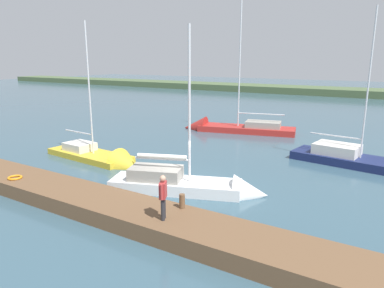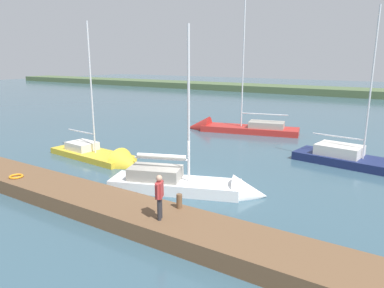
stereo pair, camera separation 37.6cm
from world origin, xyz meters
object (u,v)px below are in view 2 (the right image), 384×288
(sailboat_far_left, at_px, (379,167))
(sailboat_far_right, at_px, (232,129))
(sailboat_mid_channel, at_px, (193,188))
(sailboat_near_dock, at_px, (106,160))
(mooring_post_near, at_px, (179,201))
(person_on_dock, at_px, (159,194))
(life_ring_buoy, at_px, (16,176))

(sailboat_far_left, height_order, sailboat_far_right, sailboat_far_right)
(sailboat_far_right, height_order, sailboat_mid_channel, sailboat_far_right)
(sailboat_near_dock, bearing_deg, sailboat_mid_channel, -7.18)
(mooring_post_near, xyz_separation_m, person_on_dock, (0.04, 1.15, 0.65))
(sailboat_far_right, distance_m, sailboat_near_dock, 12.94)
(person_on_dock, bearing_deg, sailboat_far_right, -97.08)
(mooring_post_near, bearing_deg, sailboat_far_left, -115.76)
(mooring_post_near, height_order, life_ring_buoy, mooring_post_near)
(mooring_post_near, distance_m, sailboat_near_dock, 9.95)
(sailboat_near_dock, height_order, sailboat_mid_channel, sailboat_near_dock)
(sailboat_far_right, xyz_separation_m, person_on_dock, (-6.38, 18.52, 1.42))
(sailboat_far_left, bearing_deg, sailboat_mid_channel, -121.46)
(sailboat_far_right, bearing_deg, sailboat_far_left, 141.82)
(life_ring_buoy, height_order, person_on_dock, person_on_dock)
(life_ring_buoy, relative_size, sailboat_far_right, 0.05)
(sailboat_far_left, bearing_deg, sailboat_near_dock, -146.01)
(sailboat_far_left, bearing_deg, sailboat_far_right, 162.94)
(life_ring_buoy, bearing_deg, sailboat_near_dock, -88.80)
(sailboat_far_left, relative_size, sailboat_far_right, 0.84)
(sailboat_far_left, bearing_deg, mooring_post_near, -108.09)
(person_on_dock, bearing_deg, sailboat_mid_channel, -98.75)
(person_on_dock, bearing_deg, mooring_post_near, -117.85)
(mooring_post_near, relative_size, sailboat_near_dock, 0.06)
(mooring_post_near, xyz_separation_m, sailboat_far_left, (-5.69, -11.79, -0.77))
(sailboat_mid_channel, bearing_deg, sailboat_far_left, 30.47)
(life_ring_buoy, relative_size, sailboat_near_dock, 0.07)
(mooring_post_near, height_order, person_on_dock, person_on_dock)
(life_ring_buoy, distance_m, sailboat_far_right, 18.79)
(mooring_post_near, xyz_separation_m, sailboat_mid_channel, (1.37, -3.12, -0.72))
(sailboat_near_dock, relative_size, person_on_dock, 5.75)
(sailboat_far_right, relative_size, sailboat_mid_channel, 1.43)
(sailboat_far_left, relative_size, person_on_dock, 6.18)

